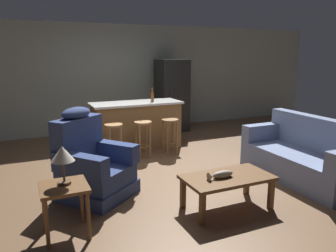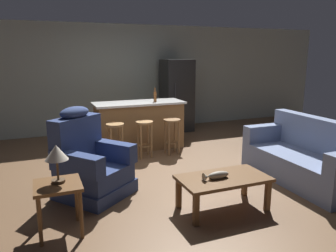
{
  "view_description": "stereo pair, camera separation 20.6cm",
  "coord_description": "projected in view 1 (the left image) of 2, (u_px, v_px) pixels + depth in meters",
  "views": [
    {
      "loc": [
        -2.07,
        -4.8,
        1.88
      ],
      "look_at": [
        0.05,
        -0.1,
        0.75
      ],
      "focal_mm": 35.0,
      "sensor_mm": 36.0,
      "label": 1
    },
    {
      "loc": [
        -1.88,
        -4.88,
        1.88
      ],
      "look_at": [
        0.05,
        -0.1,
        0.75
      ],
      "focal_mm": 35.0,
      "sensor_mm": 36.0,
      "label": 2
    }
  ],
  "objects": [
    {
      "name": "bottle_tall_green",
      "position": [
        152.0,
        96.0,
        6.54
      ],
      "size": [
        0.06,
        0.06,
        0.28
      ],
      "color": "brown",
      "rests_on": "kitchen_island"
    },
    {
      "name": "ground_plane",
      "position": [
        163.0,
        168.0,
        5.51
      ],
      "size": [
        12.0,
        12.0,
        0.0
      ],
      "color": "brown"
    },
    {
      "name": "kitchen_island",
      "position": [
        137.0,
        125.0,
        6.61
      ],
      "size": [
        1.8,
        0.7,
        0.95
      ],
      "color": "olive",
      "rests_on": "ground_plane"
    },
    {
      "name": "coffee_table",
      "position": [
        227.0,
        180.0,
        4.03
      ],
      "size": [
        1.1,
        0.6,
        0.42
      ],
      "color": "brown",
      "rests_on": "ground_plane"
    },
    {
      "name": "recliner_near_lamp",
      "position": [
        92.0,
        166.0,
        4.39
      ],
      "size": [
        1.18,
        1.18,
        1.2
      ],
      "rotation": [
        0.0,
        0.0,
        -0.9
      ],
      "color": "navy",
      "rests_on": "ground_plane"
    },
    {
      "name": "end_table",
      "position": [
        64.0,
        194.0,
        3.4
      ],
      "size": [
        0.48,
        0.48,
        0.56
      ],
      "color": "brown",
      "rests_on": "ground_plane"
    },
    {
      "name": "fish_figurine",
      "position": [
        221.0,
        175.0,
        3.94
      ],
      "size": [
        0.34,
        0.1,
        0.1
      ],
      "color": "#4C3823",
      "rests_on": "coffee_table"
    },
    {
      "name": "bar_stool_middle",
      "position": [
        143.0,
        133.0,
        6.02
      ],
      "size": [
        0.32,
        0.32,
        0.68
      ],
      "color": "#A87A47",
      "rests_on": "ground_plane"
    },
    {
      "name": "bar_stool_left",
      "position": [
        114.0,
        136.0,
        5.8
      ],
      "size": [
        0.32,
        0.32,
        0.68
      ],
      "color": "#A87A47",
      "rests_on": "ground_plane"
    },
    {
      "name": "table_lamp",
      "position": [
        63.0,
        156.0,
        3.35
      ],
      "size": [
        0.24,
        0.24,
        0.41
      ],
      "color": "#4C3823",
      "rests_on": "end_table"
    },
    {
      "name": "back_wall",
      "position": [
        112.0,
        79.0,
        8.02
      ],
      "size": [
        12.0,
        0.05,
        2.6
      ],
      "color": "#939E93",
      "rests_on": "ground_plane"
    },
    {
      "name": "bar_stool_right",
      "position": [
        170.0,
        130.0,
        6.24
      ],
      "size": [
        0.32,
        0.32,
        0.68
      ],
      "color": "olive",
      "rests_on": "ground_plane"
    },
    {
      "name": "couch",
      "position": [
        304.0,
        157.0,
        5.02
      ],
      "size": [
        0.85,
        1.91,
        0.94
      ],
      "rotation": [
        0.0,
        0.0,
        3.13
      ],
      "color": "#707FA3",
      "rests_on": "ground_plane"
    },
    {
      "name": "refrigerator",
      "position": [
        172.0,
        95.0,
        8.14
      ],
      "size": [
        0.7,
        0.69,
        1.76
      ],
      "color": "black",
      "rests_on": "ground_plane"
    }
  ]
}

